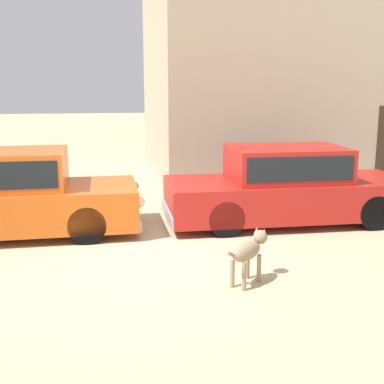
% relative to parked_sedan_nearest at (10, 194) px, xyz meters
% --- Properties ---
extents(ground_plane, '(80.00, 80.00, 0.00)m').
position_rel_parked_sedan_nearest_xyz_m(ground_plane, '(2.23, -1.34, -0.73)').
color(ground_plane, tan).
extents(parked_sedan_nearest, '(4.49, 1.76, 1.49)m').
position_rel_parked_sedan_nearest_xyz_m(parked_sedan_nearest, '(0.00, 0.00, 0.00)').
color(parked_sedan_nearest, '#D15619').
rests_on(parked_sedan_nearest, ground_plane).
extents(parked_sedan_second, '(4.76, 1.81, 1.45)m').
position_rel_parked_sedan_nearest_xyz_m(parked_sedan_second, '(5.05, 0.02, -0.02)').
color(parked_sedan_second, '#AD1E19').
rests_on(parked_sedan_second, ground_plane).
extents(stray_dog_spotted, '(0.77, 0.72, 0.69)m').
position_rel_parked_sedan_nearest_xyz_m(stray_dog_spotted, '(3.49, -2.83, -0.28)').
color(stray_dog_spotted, '#997F60').
rests_on(stray_dog_spotted, ground_plane).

